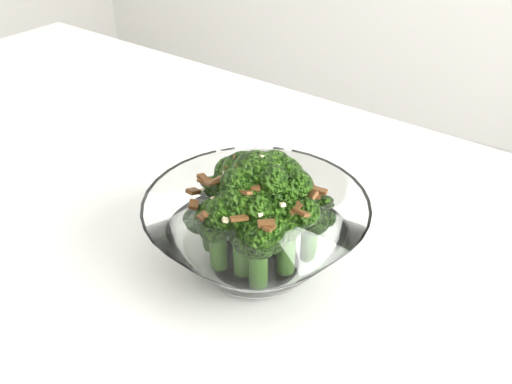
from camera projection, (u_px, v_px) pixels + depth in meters
The scene contains 2 objects.
table at pixel (109, 268), 0.63m from camera, with size 1.26×0.89×0.75m.
broccoli_dish at pixel (256, 226), 0.51m from camera, with size 0.20×0.20×0.12m.
Camera 1 is at (0.54, -0.44, 1.10)m, focal length 40.00 mm.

